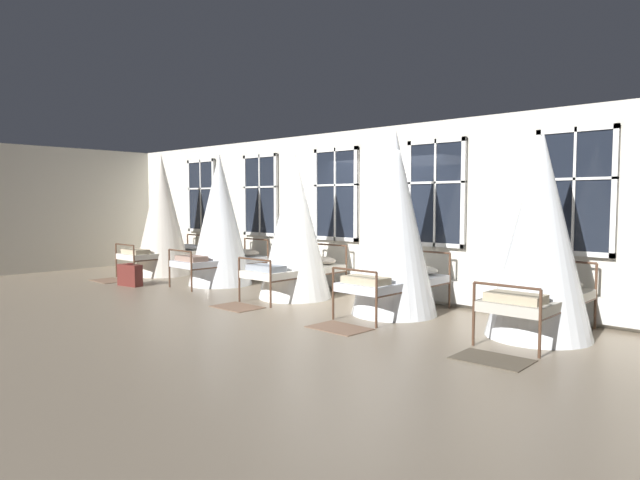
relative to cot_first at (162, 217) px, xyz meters
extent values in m
plane|color=gray|center=(5.57, -0.15, -1.37)|extent=(30.68, 30.68, 0.00)
cube|color=beige|center=(5.57, 1.19, 0.16)|extent=(16.34, 0.10, 3.06)
cube|color=beige|center=(-2.60, -1.88, 0.16)|extent=(0.10, 7.03, 3.06)
cube|color=black|center=(0.04, 1.08, 0.50)|extent=(1.09, 0.02, 1.79)
cube|color=silver|center=(0.04, 1.08, -0.36)|extent=(1.09, 0.06, 0.07)
cube|color=silver|center=(0.04, 1.08, 1.35)|extent=(1.09, 0.06, 0.07)
cube|color=silver|center=(-0.47, 1.08, 0.50)|extent=(0.07, 0.06, 1.79)
cube|color=silver|center=(0.55, 1.08, 0.50)|extent=(0.07, 0.06, 1.79)
cube|color=silver|center=(0.04, 1.08, 0.50)|extent=(0.04, 0.06, 1.79)
cube|color=silver|center=(0.04, 1.08, 0.67)|extent=(1.09, 0.06, 0.04)
cube|color=black|center=(2.25, 1.08, 0.50)|extent=(1.09, 0.02, 1.79)
cube|color=silver|center=(2.25, 1.08, -0.36)|extent=(1.09, 0.06, 0.07)
cube|color=silver|center=(2.25, 1.08, 1.35)|extent=(1.09, 0.06, 0.07)
cube|color=silver|center=(1.74, 1.08, 0.50)|extent=(0.07, 0.06, 1.79)
cube|color=silver|center=(2.76, 1.08, 0.50)|extent=(0.07, 0.06, 1.79)
cube|color=silver|center=(2.25, 1.08, 0.50)|extent=(0.04, 0.06, 1.79)
cube|color=silver|center=(2.25, 1.08, 0.67)|extent=(1.09, 0.06, 0.04)
cube|color=black|center=(4.46, 1.08, 0.50)|extent=(1.09, 0.02, 1.79)
cube|color=silver|center=(4.46, 1.08, -0.36)|extent=(1.09, 0.06, 0.07)
cube|color=silver|center=(4.46, 1.08, 1.35)|extent=(1.09, 0.06, 0.07)
cube|color=silver|center=(3.95, 1.08, 0.50)|extent=(0.07, 0.06, 1.79)
cube|color=silver|center=(4.97, 1.08, 0.50)|extent=(0.07, 0.06, 1.79)
cube|color=silver|center=(4.46, 1.08, 0.50)|extent=(0.04, 0.06, 1.79)
cube|color=silver|center=(4.46, 1.08, 0.67)|extent=(1.09, 0.06, 0.04)
cube|color=black|center=(6.67, 1.08, 0.50)|extent=(1.09, 0.02, 1.79)
cube|color=silver|center=(6.67, 1.08, -0.36)|extent=(1.09, 0.06, 0.07)
cube|color=silver|center=(6.67, 1.08, 1.35)|extent=(1.09, 0.06, 0.07)
cube|color=silver|center=(6.16, 1.08, 0.50)|extent=(0.07, 0.06, 1.79)
cube|color=silver|center=(7.18, 1.08, 0.50)|extent=(0.07, 0.06, 1.79)
cube|color=silver|center=(6.67, 1.08, 0.50)|extent=(0.04, 0.06, 1.79)
cube|color=silver|center=(6.67, 1.08, 0.67)|extent=(1.09, 0.06, 0.04)
cube|color=black|center=(8.88, 1.08, 0.50)|extent=(1.09, 0.02, 1.79)
cube|color=silver|center=(8.88, 1.08, -0.36)|extent=(1.09, 0.06, 0.07)
cube|color=silver|center=(8.88, 1.08, 1.35)|extent=(1.09, 0.06, 0.07)
cube|color=silver|center=(8.37, 1.08, 0.50)|extent=(0.07, 0.06, 1.79)
cube|color=silver|center=(9.40, 1.08, 0.50)|extent=(0.07, 0.06, 1.79)
cube|color=silver|center=(8.88, 1.08, 0.50)|extent=(0.04, 0.06, 1.79)
cube|color=silver|center=(8.88, 1.08, 0.67)|extent=(1.09, 0.06, 0.04)
cube|color=silver|center=(5.57, 1.06, -1.12)|extent=(11.66, 0.10, 0.36)
cylinder|color=#4C3323|center=(-0.40, 0.95, -0.92)|extent=(0.04, 0.04, 0.89)
cylinder|color=#4C3323|center=(0.39, 0.96, -0.92)|extent=(0.04, 0.04, 0.89)
cylinder|color=#4C3323|center=(-0.39, -0.96, -0.98)|extent=(0.04, 0.04, 0.76)
cylinder|color=#4C3323|center=(0.40, -0.96, -0.98)|extent=(0.04, 0.04, 0.76)
cylinder|color=#4C3323|center=(-0.40, 0.00, -0.95)|extent=(0.04, 1.91, 0.03)
cylinder|color=#4C3323|center=(0.40, 0.00, -0.95)|extent=(0.04, 1.91, 0.03)
cylinder|color=#4C3323|center=(-0.01, 0.96, -0.47)|extent=(0.80, 0.04, 0.03)
cylinder|color=#4C3323|center=(0.01, -0.96, -0.60)|extent=(0.80, 0.04, 0.03)
cube|color=silver|center=(0.00, 0.00, -0.89)|extent=(0.83, 1.94, 0.13)
ellipsoid|color=silver|center=(0.00, 0.72, -0.75)|extent=(0.62, 0.40, 0.14)
cube|color=tan|center=(0.00, -0.70, -0.77)|extent=(0.66, 0.36, 0.10)
cone|color=silver|center=(0.00, 0.00, 0.05)|extent=(1.32, 1.32, 2.83)
cylinder|color=#4C3323|center=(1.84, 0.97, -0.92)|extent=(0.04, 0.04, 0.89)
cylinder|color=#4C3323|center=(2.63, 0.95, -0.92)|extent=(0.04, 0.04, 0.89)
cylinder|color=#4C3323|center=(1.80, -0.95, -0.98)|extent=(0.04, 0.04, 0.76)
cylinder|color=#4C3323|center=(2.59, -0.96, -0.98)|extent=(0.04, 0.04, 0.76)
cylinder|color=#4C3323|center=(1.82, 0.01, -0.95)|extent=(0.07, 1.91, 0.03)
cylinder|color=#4C3323|center=(2.61, -0.01, -0.95)|extent=(0.07, 1.91, 0.03)
cylinder|color=#4C3323|center=(2.24, 0.96, -0.47)|extent=(0.80, 0.05, 0.03)
cylinder|color=#4C3323|center=(2.20, -0.96, -0.60)|extent=(0.80, 0.05, 0.03)
cube|color=silver|center=(2.22, 0.00, -0.89)|extent=(0.86, 1.95, 0.13)
ellipsoid|color=beige|center=(2.23, 0.72, -0.75)|extent=(0.62, 0.41, 0.14)
cube|color=gray|center=(2.20, -0.70, -0.77)|extent=(0.66, 0.37, 0.10)
cone|color=white|center=(2.22, 0.00, 0.00)|extent=(1.32, 1.32, 2.73)
cylinder|color=#4C3323|center=(4.09, 0.90, -0.92)|extent=(0.04, 0.04, 0.89)
cylinder|color=#4C3323|center=(4.88, 0.91, -0.92)|extent=(0.04, 0.04, 0.89)
cylinder|color=#4C3323|center=(4.10, -1.01, -0.98)|extent=(0.04, 0.04, 0.76)
cylinder|color=#4C3323|center=(4.89, -1.01, -0.98)|extent=(0.04, 0.04, 0.76)
cylinder|color=#4C3323|center=(4.09, -0.06, -0.95)|extent=(0.05, 1.91, 0.03)
cylinder|color=#4C3323|center=(4.89, -0.05, -0.95)|extent=(0.05, 1.91, 0.03)
cylinder|color=#4C3323|center=(4.48, 0.90, -0.47)|extent=(0.80, 0.04, 0.03)
cylinder|color=#4C3323|center=(4.50, -1.01, -0.60)|extent=(0.80, 0.04, 0.03)
cube|color=silver|center=(4.49, -0.05, -0.89)|extent=(0.83, 1.94, 0.13)
ellipsoid|color=beige|center=(4.48, 0.66, -0.75)|extent=(0.62, 0.40, 0.14)
cube|color=#8C939E|center=(4.49, -0.75, -0.77)|extent=(0.66, 0.36, 0.10)
cone|color=white|center=(4.49, -0.05, -0.08)|extent=(1.32, 1.32, 2.57)
cylinder|color=#4C3323|center=(6.26, 0.93, -0.92)|extent=(0.04, 0.04, 0.89)
cylinder|color=#4C3323|center=(7.05, 0.92, -0.92)|extent=(0.04, 0.04, 0.89)
cylinder|color=#4C3323|center=(6.24, -0.99, -0.98)|extent=(0.04, 0.04, 0.76)
cylinder|color=#4C3323|center=(7.03, -1.00, -0.98)|extent=(0.04, 0.04, 0.76)
cylinder|color=#4C3323|center=(6.25, -0.03, -0.95)|extent=(0.05, 1.91, 0.03)
cylinder|color=#4C3323|center=(7.04, -0.04, -0.95)|extent=(0.05, 1.91, 0.03)
cylinder|color=#4C3323|center=(6.66, 0.92, -0.47)|extent=(0.80, 0.04, 0.03)
cylinder|color=#4C3323|center=(6.63, -0.99, -0.60)|extent=(0.80, 0.04, 0.03)
cube|color=silver|center=(6.65, -0.04, -0.89)|extent=(0.84, 1.94, 0.13)
ellipsoid|color=silver|center=(6.65, 0.68, -0.75)|extent=(0.62, 0.41, 0.14)
cube|color=tan|center=(6.64, -0.73, -0.77)|extent=(0.66, 0.37, 0.10)
cone|color=white|center=(6.65, -0.04, 0.04)|extent=(1.32, 1.32, 2.82)
cylinder|color=#4C3323|center=(8.44, 0.98, -0.92)|extent=(0.04, 0.04, 0.89)
cylinder|color=#4C3323|center=(9.24, 0.98, -0.92)|extent=(0.04, 0.04, 0.89)
cylinder|color=#4C3323|center=(8.44, -0.94, -0.98)|extent=(0.04, 0.04, 0.76)
cylinder|color=#4C3323|center=(9.24, -0.94, -0.98)|extent=(0.04, 0.04, 0.76)
cylinder|color=#4C3323|center=(8.44, 0.02, -0.95)|extent=(0.03, 1.91, 0.03)
cylinder|color=#4C3323|center=(9.24, 0.02, -0.95)|extent=(0.03, 1.91, 0.03)
cylinder|color=#4C3323|center=(8.84, 0.98, -0.47)|extent=(0.80, 0.03, 0.03)
cylinder|color=#4C3323|center=(8.84, -0.94, -0.60)|extent=(0.80, 0.03, 0.03)
cube|color=#B7B2A3|center=(8.84, 0.02, -0.89)|extent=(0.82, 1.93, 0.13)
ellipsoid|color=#B7B2A3|center=(8.84, 0.74, -0.75)|extent=(0.61, 0.40, 0.14)
cube|color=tan|center=(8.84, -0.68, -0.77)|extent=(0.66, 0.36, 0.10)
cone|color=white|center=(8.84, 0.02, -0.05)|extent=(1.32, 1.32, 2.63)
cube|color=brown|center=(0.04, -1.36, -1.36)|extent=(0.81, 0.57, 0.01)
cube|color=brown|center=(4.46, -1.36, -1.36)|extent=(0.80, 0.57, 0.01)
cube|color=brown|center=(6.67, -1.36, -1.36)|extent=(0.81, 0.58, 0.01)
cube|color=brown|center=(8.88, -1.36, -1.36)|extent=(0.82, 0.58, 0.01)
cube|color=#5B231E|center=(1.05, -1.40, -1.15)|extent=(0.58, 0.29, 0.44)
cube|color=tan|center=(1.03, -1.30, -1.15)|extent=(0.50, 0.09, 0.03)
torus|color=#5B231E|center=(1.05, -1.40, -0.91)|extent=(0.17, 0.17, 0.02)
camera|label=1|loc=(11.57, -7.01, 0.37)|focal=31.21mm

